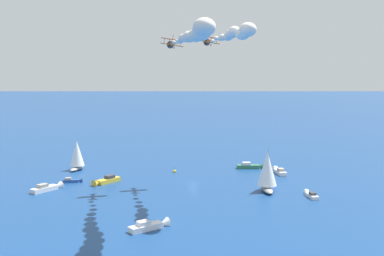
% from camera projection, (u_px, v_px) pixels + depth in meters
% --- Properties ---
extents(ground_plane, '(2000.00, 2000.00, 0.00)m').
position_uv_depth(ground_plane, '(193.00, 183.00, 144.82)').
color(ground_plane, navy).
extents(motorboat_near_centre, '(4.22, 7.54, 2.13)m').
position_uv_depth(motorboat_near_centre, '(310.00, 195.00, 128.94)').
color(motorboat_near_centre, white).
rests_on(motorboat_near_centre, ground_plane).
extents(motorboat_far_port, '(6.99, 4.32, 1.99)m').
position_uv_depth(motorboat_far_port, '(73.00, 181.00, 146.34)').
color(motorboat_far_port, '#23478C').
rests_on(motorboat_far_port, ground_plane).
extents(motorboat_far_stbd, '(10.51, 4.86, 2.96)m').
position_uv_depth(motorboat_far_stbd, '(252.00, 166.00, 168.23)').
color(motorboat_far_stbd, '#33704C').
rests_on(motorboat_far_stbd, ground_plane).
extents(sailboat_inshore, '(5.31, 9.46, 12.11)m').
position_uv_depth(sailboat_inshore, '(77.00, 155.00, 165.04)').
color(sailboat_inshore, '#9E9993').
rests_on(sailboat_inshore, ground_plane).
extents(sailboat_offshore, '(6.86, 10.74, 13.35)m').
position_uv_depth(sailboat_offshore, '(267.00, 171.00, 134.54)').
color(sailboat_offshore, '#9E9993').
rests_on(sailboat_offshore, ground_plane).
extents(motorboat_trailing, '(8.23, 9.02, 2.82)m').
position_uv_depth(motorboat_trailing, '(151.00, 226.00, 101.79)').
color(motorboat_trailing, white).
rests_on(motorboat_trailing, ground_plane).
extents(motorboat_ahead, '(6.46, 10.36, 2.95)m').
position_uv_depth(motorboat_ahead, '(48.00, 188.00, 135.99)').
color(motorboat_ahead, white).
rests_on(motorboat_ahead, ground_plane).
extents(motorboat_mid_cluster, '(5.51, 9.79, 2.76)m').
position_uv_depth(motorboat_mid_cluster, '(279.00, 171.00, 159.81)').
color(motorboat_mid_cluster, white).
rests_on(motorboat_mid_cluster, ground_plane).
extents(motorboat_outer_ring_a, '(6.70, 10.37, 2.97)m').
position_uv_depth(motorboat_outer_ring_a, '(105.00, 181.00, 144.73)').
color(motorboat_outer_ring_a, gold).
rests_on(motorboat_outer_ring_a, ground_plane).
extents(marker_buoy, '(1.10, 1.10, 2.10)m').
position_uv_depth(marker_buoy, '(175.00, 171.00, 161.31)').
color(marker_buoy, yellow).
rests_on(marker_buoy, ground_plane).
extents(biplane_lead, '(7.24, 7.10, 3.66)m').
position_uv_depth(biplane_lead, '(172.00, 44.00, 138.71)').
color(biplane_lead, orange).
extents(wingwalker_lead, '(0.87, 0.47, 1.78)m').
position_uv_depth(wingwalker_lead, '(173.00, 36.00, 138.54)').
color(wingwalker_lead, white).
extents(smoke_trail_lead, '(20.79, 40.40, 5.23)m').
position_uv_depth(smoke_trail_lead, '(197.00, 33.00, 104.30)').
color(smoke_trail_lead, silver).
extents(biplane_wingman, '(7.24, 7.10, 3.66)m').
position_uv_depth(biplane_wingman, '(209.00, 41.00, 145.82)').
color(biplane_wingman, orange).
extents(wingwalker_wingman, '(0.87, 0.47, 1.78)m').
position_uv_depth(wingwalker_wingman, '(210.00, 34.00, 145.65)').
color(wingwalker_wingman, white).
extents(smoke_trail_wingman, '(17.82, 31.87, 4.52)m').
position_uv_depth(smoke_trail_wingman, '(237.00, 33.00, 117.81)').
color(smoke_trail_wingman, silver).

